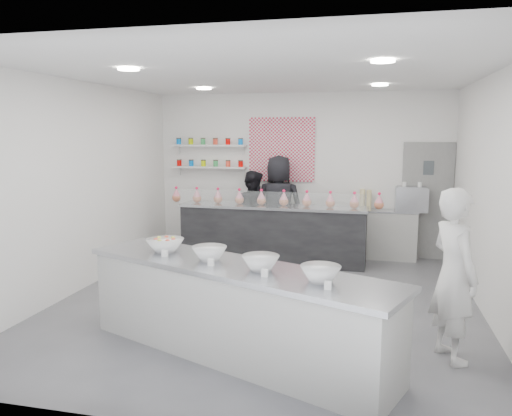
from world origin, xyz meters
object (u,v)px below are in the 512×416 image
(staff_right, at_px, (279,206))
(back_bar, at_px, (272,234))
(espresso_machine, at_px, (411,199))
(espresso_ledge, at_px, (383,235))
(woman_prep, at_px, (454,275))
(staff_left, at_px, (252,213))
(prep_counter, at_px, (234,311))

(staff_right, bearing_deg, back_bar, 87.99)
(espresso_machine, xyz_separation_m, staff_right, (-2.35, -0.18, -0.17))
(espresso_ledge, xyz_separation_m, woman_prep, (0.61, -4.01, 0.43))
(staff_left, bearing_deg, espresso_machine, -151.97)
(woman_prep, bearing_deg, staff_right, 8.49)
(back_bar, distance_m, espresso_ledge, 2.02)
(woman_prep, relative_size, staff_right, 0.94)
(prep_counter, bearing_deg, staff_left, 123.48)
(prep_counter, bearing_deg, espresso_machine, 88.01)
(espresso_ledge, xyz_separation_m, staff_left, (-2.38, -0.18, 0.34))
(back_bar, height_order, espresso_machine, espresso_machine)
(espresso_machine, distance_m, staff_left, 2.87)
(back_bar, height_order, espresso_ledge, back_bar)
(woman_prep, distance_m, staff_right, 4.57)
(woman_prep, bearing_deg, prep_counter, 76.79)
(back_bar, relative_size, espresso_machine, 5.95)
(espresso_machine, bearing_deg, woman_prep, -88.04)
(prep_counter, height_order, espresso_machine, espresso_machine)
(espresso_ledge, bearing_deg, staff_left, -175.67)
(prep_counter, xyz_separation_m, espresso_ledge, (1.53, 4.44, -0.03))
(back_bar, bearing_deg, staff_right, 89.89)
(espresso_ledge, distance_m, staff_left, 2.41)
(espresso_ledge, relative_size, staff_right, 0.64)
(espresso_machine, distance_m, staff_right, 2.36)
(prep_counter, relative_size, woman_prep, 2.01)
(prep_counter, xyz_separation_m, staff_left, (-0.84, 4.26, 0.31))
(prep_counter, height_order, back_bar, back_bar)
(espresso_ledge, relative_size, staff_left, 0.76)
(prep_counter, relative_size, back_bar, 1.07)
(espresso_machine, bearing_deg, prep_counter, -114.29)
(prep_counter, relative_size, espresso_machine, 6.36)
(espresso_ledge, bearing_deg, staff_right, -174.53)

